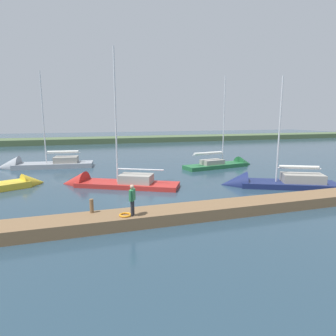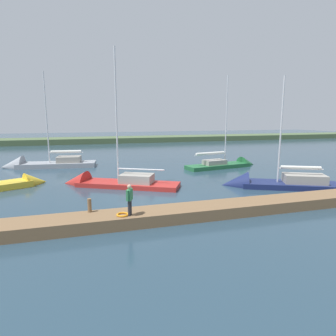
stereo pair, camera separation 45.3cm
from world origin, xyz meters
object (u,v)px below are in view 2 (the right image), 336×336
at_px(life_ring_buoy, 123,215).
at_px(person_on_dock, 130,198).
at_px(sailboat_far_right, 270,185).
at_px(mooring_post_near, 90,205).
at_px(sailboat_behind_pier, 228,166).
at_px(sailboat_far_left, 108,184).
at_px(sailboat_inner_slip, 40,165).

distance_m(life_ring_buoy, person_on_dock, 0.98).
bearing_deg(sailboat_far_right, person_on_dock, 49.59).
height_order(mooring_post_near, sailboat_behind_pier, sailboat_behind_pier).
bearing_deg(sailboat_far_right, mooring_post_near, 42.62).
xyz_separation_m(sailboat_far_left, person_on_dock, (-0.32, 9.88, 1.48)).
distance_m(sailboat_behind_pier, person_on_dock, 20.93).
bearing_deg(mooring_post_near, sailboat_far_left, -100.95).
relative_size(sailboat_far_left, person_on_dock, 7.45).
bearing_deg(sailboat_behind_pier, sailboat_inner_slip, 154.08).
bearing_deg(sailboat_inner_slip, sailboat_far_right, 148.41).
distance_m(sailboat_far_left, sailboat_far_right, 13.68).
xyz_separation_m(sailboat_far_left, sailboat_inner_slip, (6.88, -11.53, 0.09)).
xyz_separation_m(sailboat_behind_pier, person_on_dock, (14.08, 15.42, 1.47)).
bearing_deg(sailboat_behind_pier, mooring_post_near, -148.64).
relative_size(sailboat_behind_pier, person_on_dock, 6.84).
bearing_deg(sailboat_inner_slip, sailboat_far_left, 127.87).
xyz_separation_m(life_ring_buoy, sailboat_inner_slip, (6.83, -21.32, -0.48)).
bearing_deg(sailboat_far_left, sailboat_inner_slip, -31.09).
height_order(mooring_post_near, sailboat_inner_slip, sailboat_inner_slip).
distance_m(sailboat_behind_pier, sailboat_far_left, 15.43).
bearing_deg(life_ring_buoy, person_on_dock, 166.80).
relative_size(mooring_post_near, sailboat_far_right, 0.07).
distance_m(mooring_post_near, life_ring_buoy, 1.98).
relative_size(sailboat_behind_pier, sailboat_far_right, 1.12).
distance_m(sailboat_inner_slip, person_on_dock, 22.63).
distance_m(life_ring_buoy, sailboat_inner_slip, 22.40).
xyz_separation_m(mooring_post_near, sailboat_inner_slip, (5.19, -20.26, -0.81)).
relative_size(sailboat_inner_slip, sailboat_far_right, 1.18).
bearing_deg(mooring_post_near, person_on_dock, 150.31).
xyz_separation_m(sailboat_inner_slip, sailboat_far_right, (-19.86, 15.87, -0.09)).
bearing_deg(sailboat_behind_pier, sailboat_far_right, -108.43).
relative_size(life_ring_buoy, sailboat_inner_slip, 0.05).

